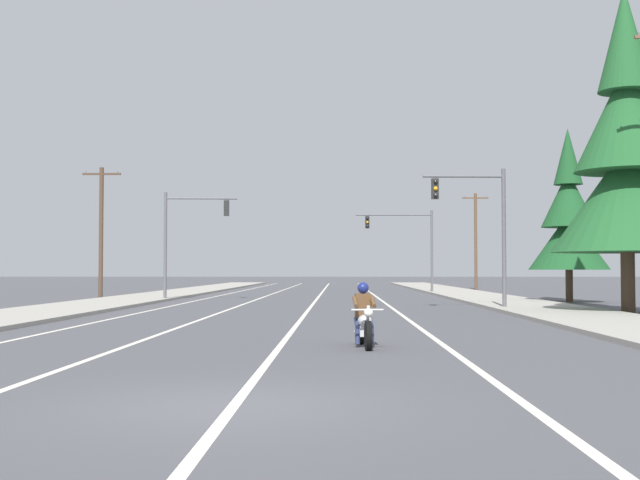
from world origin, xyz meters
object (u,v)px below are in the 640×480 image
Objects in this scene: traffic_signal_near_right at (481,218)px; utility_pole_right_far at (476,239)px; utility_pole_left_near at (101,229)px; traffic_signal_mid_right at (409,238)px; conifer_tree_right_verge_far at (569,222)px; traffic_signal_near_left at (186,230)px; conifer_tree_right_verge_near at (626,162)px; motorcycle_with_rider at (364,321)px.

traffic_signal_near_right is 36.70m from utility_pole_right_far.
utility_pole_left_near is at bearing 146.36° from traffic_signal_near_right.
conifer_tree_right_verge_far is at bearing -66.52° from traffic_signal_mid_right.
traffic_signal_near_right is 25.08m from traffic_signal_mid_right.
traffic_signal_near_left is at bearing -129.13° from utility_pole_right_far.
conifer_tree_right_verge_near is at bearing -34.19° from traffic_signal_near_left.
traffic_signal_mid_right is 13.08m from utility_pole_right_far.
motorcycle_with_rider is at bearing -127.43° from conifer_tree_right_verge_near.
motorcycle_with_rider is 35.00m from utility_pole_left_near.
utility_pole_right_far is 0.64× the size of conifer_tree_right_verge_near.
traffic_signal_near_right is 0.77× the size of utility_pole_left_near.
traffic_signal_mid_right is 0.47× the size of conifer_tree_right_verge_near.
traffic_signal_near_left and traffic_signal_mid_right have the same top height.
utility_pole_left_near is at bearing 115.92° from motorcycle_with_rider.
utility_pole_right_far is at bearing 77.95° from motorcycle_with_rider.
traffic_signal_near_right is at bearing 149.23° from conifer_tree_right_verge_near.
traffic_signal_near_right is at bearing -99.06° from utility_pole_right_far.
traffic_signal_near_right is at bearing 71.95° from motorcycle_with_rider.
utility_pole_left_near is (-15.22, 31.31, 3.67)m from motorcycle_with_rider.
utility_pole_right_far is (26.67, 22.34, 0.21)m from utility_pole_left_near.
conifer_tree_right_verge_far is at bearing 85.46° from conifer_tree_right_verge_near.
traffic_signal_mid_right is 22.80m from utility_pole_left_near.
motorcycle_with_rider is 0.35× the size of traffic_signal_mid_right.
traffic_signal_near_left is 24.61m from conifer_tree_right_verge_near.
conifer_tree_right_verge_near is (5.26, -3.13, 2.03)m from traffic_signal_near_right.
traffic_signal_near_right is (5.67, 17.41, 3.43)m from motorcycle_with_rider.
conifer_tree_right_verge_far reaches higher than motorcycle_with_rider.
conifer_tree_right_verge_near is (10.93, 14.28, 5.46)m from motorcycle_with_rider.
traffic_signal_near_left is 1.00× the size of traffic_signal_mid_right.
traffic_signal_near_left reaches higher than motorcycle_with_rider.
utility_pole_left_near is at bearing -140.05° from utility_pole_right_far.
traffic_signal_near_left is at bearing -134.24° from traffic_signal_mid_right.
utility_pole_left_near is (-5.85, 3.24, 0.20)m from traffic_signal_near_left.
traffic_signal_near_left is 0.66× the size of conifer_tree_right_verge_far.
conifer_tree_right_verge_far is at bearing 65.42° from motorcycle_with_rider.
traffic_signal_near_right is 10.51m from conifer_tree_right_verge_far.
conifer_tree_right_verge_near reaches higher than utility_pole_left_near.
motorcycle_with_rider is 0.17× the size of conifer_tree_right_verge_near.
motorcycle_with_rider is at bearing -96.26° from traffic_signal_mid_right.
utility_pole_right_far is (6.79, 11.18, 0.31)m from traffic_signal_mid_right.
conifer_tree_right_verge_near is 11.79m from conifer_tree_right_verge_far.
traffic_signal_near_left is 21.33m from conifer_tree_right_verge_far.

